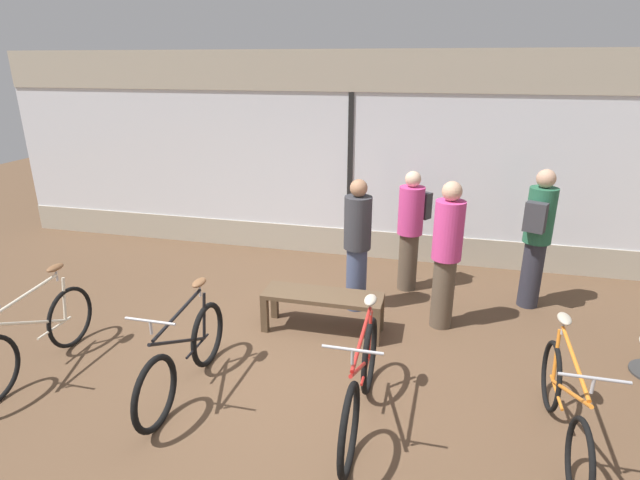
{
  "coord_description": "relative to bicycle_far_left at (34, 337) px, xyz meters",
  "views": [
    {
      "loc": [
        1.38,
        -4.14,
        3.03
      ],
      "look_at": [
        0.0,
        1.48,
        0.95
      ],
      "focal_mm": 28.0,
      "sensor_mm": 36.0,
      "label": 1
    }
  ],
  "objects": [
    {
      "name": "shop_back_wall",
      "position": [
        2.5,
        4.01,
        1.25
      ],
      "size": [
        12.0,
        0.08,
        3.2
      ],
      "color": "#B2A893",
      "rests_on": "ground_plane"
    },
    {
      "name": "customer_near_bench",
      "position": [
        2.94,
        2.16,
        0.51
      ],
      "size": [
        0.43,
        0.43,
        1.71
      ],
      "color": "#424C6B",
      "rests_on": "ground_plane"
    },
    {
      "name": "bicycle_far_left",
      "position": [
        0.0,
        0.0,
        0.0
      ],
      "size": [
        0.46,
        1.75,
        1.02
      ],
      "color": "black",
      "rests_on": "ground_plane"
    },
    {
      "name": "bicycle_left",
      "position": [
        1.65,
        0.05,
        -0.01
      ],
      "size": [
        0.46,
        1.69,
        1.02
      ],
      "color": "black",
      "rests_on": "ground_plane"
    },
    {
      "name": "customer_by_window",
      "position": [
        4.02,
        1.95,
        0.56
      ],
      "size": [
        0.36,
        0.36,
        1.79
      ],
      "color": "brown",
      "rests_on": "ground_plane"
    },
    {
      "name": "ground_plane",
      "position": [
        2.5,
        0.53,
        -0.39
      ],
      "size": [
        24.0,
        24.0,
        0.0
      ],
      "primitive_type": "plane",
      "color": "brown"
    },
    {
      "name": "bicycle_right",
      "position": [
        3.36,
        -0.0,
        0.01
      ],
      "size": [
        0.46,
        1.79,
        1.05
      ],
      "color": "black",
      "rests_on": "ground_plane"
    },
    {
      "name": "bicycle_far_right",
      "position": [
        5.01,
        0.12,
        -0.01
      ],
      "size": [
        0.46,
        1.72,
        1.0
      ],
      "color": "black",
      "rests_on": "ground_plane"
    },
    {
      "name": "customer_near_rack",
      "position": [
        3.55,
        2.93,
        0.52
      ],
      "size": [
        0.5,
        0.56,
        1.68
      ],
      "color": "brown",
      "rests_on": "ground_plane"
    },
    {
      "name": "display_bench",
      "position": [
        2.66,
        1.49,
        0.01
      ],
      "size": [
        1.4,
        0.44,
        0.48
      ],
      "color": "brown",
      "rests_on": "ground_plane"
    },
    {
      "name": "customer_mid_floor",
      "position": [
        5.12,
        2.75,
        0.6
      ],
      "size": [
        0.46,
        0.56,
        1.81
      ],
      "color": "#2D2D38",
      "rests_on": "ground_plane"
    }
  ]
}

